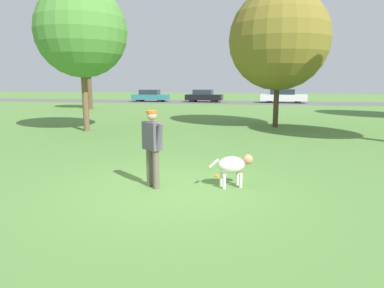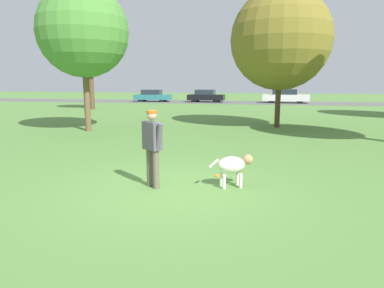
{
  "view_description": "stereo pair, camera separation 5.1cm",
  "coord_description": "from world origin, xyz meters",
  "px_view_note": "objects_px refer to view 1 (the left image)",
  "views": [
    {
      "loc": [
        1.78,
        -6.42,
        2.13
      ],
      "look_at": [
        0.46,
        0.21,
        0.9
      ],
      "focal_mm": 32.0,
      "sensor_mm": 36.0,
      "label": 1
    },
    {
      "loc": [
        1.83,
        -6.41,
        2.13
      ],
      "look_at": [
        0.46,
        0.21,
        0.9
      ],
      "focal_mm": 32.0,
      "sensor_mm": 36.0,
      "label": 2
    }
  ],
  "objects_px": {
    "tree_mid_center": "(279,40)",
    "tree_far_left": "(88,56)",
    "parked_car_teal": "(150,96)",
    "parked_car_white": "(283,96)",
    "dog": "(233,165)",
    "parked_car_black": "(204,96)",
    "person": "(152,143)",
    "tree_near_left": "(81,32)",
    "frisbee": "(219,176)"
  },
  "relations": [
    {
      "from": "person",
      "to": "dog",
      "type": "xyz_separation_m",
      "value": [
        1.61,
        0.35,
        -0.47
      ]
    },
    {
      "from": "parked_car_teal",
      "to": "tree_mid_center",
      "type": "bearing_deg",
      "value": -59.44
    },
    {
      "from": "tree_far_left",
      "to": "parked_car_white",
      "type": "height_order",
      "value": "tree_far_left"
    },
    {
      "from": "dog",
      "to": "parked_car_white",
      "type": "bearing_deg",
      "value": 60.61
    },
    {
      "from": "dog",
      "to": "tree_mid_center",
      "type": "relative_size",
      "value": 0.14
    },
    {
      "from": "dog",
      "to": "parked_car_teal",
      "type": "bearing_deg",
      "value": 87.15
    },
    {
      "from": "tree_near_left",
      "to": "tree_mid_center",
      "type": "relative_size",
      "value": 0.97
    },
    {
      "from": "dog",
      "to": "parked_car_black",
      "type": "height_order",
      "value": "parked_car_black"
    },
    {
      "from": "dog",
      "to": "tree_far_left",
      "type": "distance_m",
      "value": 22.41
    },
    {
      "from": "tree_near_left",
      "to": "parked_car_white",
      "type": "bearing_deg",
      "value": 66.51
    },
    {
      "from": "tree_far_left",
      "to": "dog",
      "type": "bearing_deg",
      "value": -55.11
    },
    {
      "from": "frisbee",
      "to": "parked_car_teal",
      "type": "distance_m",
      "value": 30.25
    },
    {
      "from": "parked_car_white",
      "to": "parked_car_teal",
      "type": "bearing_deg",
      "value": -175.98
    },
    {
      "from": "dog",
      "to": "parked_car_teal",
      "type": "relative_size",
      "value": 0.23
    },
    {
      "from": "person",
      "to": "tree_far_left",
      "type": "height_order",
      "value": "tree_far_left"
    },
    {
      "from": "tree_far_left",
      "to": "parked_car_black",
      "type": "bearing_deg",
      "value": 56.8
    },
    {
      "from": "dog",
      "to": "tree_far_left",
      "type": "height_order",
      "value": "tree_far_left"
    },
    {
      "from": "person",
      "to": "tree_far_left",
      "type": "xyz_separation_m",
      "value": [
        -11.04,
        18.49,
        3.14
      ]
    },
    {
      "from": "person",
      "to": "parked_car_black",
      "type": "bearing_deg",
      "value": 134.7
    },
    {
      "from": "parked_car_teal",
      "to": "parked_car_white",
      "type": "distance_m",
      "value": 13.98
    },
    {
      "from": "tree_far_left",
      "to": "parked_car_black",
      "type": "distance_m",
      "value": 13.7
    },
    {
      "from": "dog",
      "to": "tree_mid_center",
      "type": "bearing_deg",
      "value": 58.87
    },
    {
      "from": "tree_mid_center",
      "to": "parked_car_black",
      "type": "bearing_deg",
      "value": 108.83
    },
    {
      "from": "tree_mid_center",
      "to": "parked_car_teal",
      "type": "relative_size",
      "value": 1.6
    },
    {
      "from": "tree_mid_center",
      "to": "parked_car_teal",
      "type": "bearing_deg",
      "value": 123.04
    },
    {
      "from": "tree_far_left",
      "to": "parked_car_teal",
      "type": "xyz_separation_m",
      "value": [
        1.44,
        10.84,
        -3.44
      ]
    },
    {
      "from": "frisbee",
      "to": "parked_car_black",
      "type": "height_order",
      "value": "parked_car_black"
    },
    {
      "from": "person",
      "to": "parked_car_white",
      "type": "distance_m",
      "value": 29.94
    },
    {
      "from": "tree_far_left",
      "to": "tree_mid_center",
      "type": "bearing_deg",
      "value": -30.85
    },
    {
      "from": "tree_mid_center",
      "to": "person",
      "type": "bearing_deg",
      "value": -105.56
    },
    {
      "from": "tree_mid_center",
      "to": "tree_far_left",
      "type": "relative_size",
      "value": 1.14
    },
    {
      "from": "frisbee",
      "to": "tree_far_left",
      "type": "relative_size",
      "value": 0.04
    },
    {
      "from": "tree_far_left",
      "to": "tree_near_left",
      "type": "bearing_deg",
      "value": -63.12
    },
    {
      "from": "frisbee",
      "to": "tree_near_left",
      "type": "bearing_deg",
      "value": 136.83
    },
    {
      "from": "dog",
      "to": "parked_car_teal",
      "type": "distance_m",
      "value": 31.07
    },
    {
      "from": "frisbee",
      "to": "tree_mid_center",
      "type": "distance_m",
      "value": 10.08
    },
    {
      "from": "tree_mid_center",
      "to": "tree_far_left",
      "type": "height_order",
      "value": "tree_mid_center"
    },
    {
      "from": "tree_near_left",
      "to": "parked_car_black",
      "type": "xyz_separation_m",
      "value": [
        1.57,
        22.33,
        -3.55
      ]
    },
    {
      "from": "tree_mid_center",
      "to": "parked_car_white",
      "type": "height_order",
      "value": "tree_mid_center"
    },
    {
      "from": "dog",
      "to": "tree_mid_center",
      "type": "height_order",
      "value": "tree_mid_center"
    },
    {
      "from": "tree_far_left",
      "to": "parked_car_teal",
      "type": "relative_size",
      "value": 1.4
    },
    {
      "from": "tree_mid_center",
      "to": "parked_car_white",
      "type": "relative_size",
      "value": 1.36
    },
    {
      "from": "parked_car_teal",
      "to": "parked_car_black",
      "type": "height_order",
      "value": "parked_car_black"
    },
    {
      "from": "tree_near_left",
      "to": "dog",
      "type": "bearing_deg",
      "value": -44.82
    },
    {
      "from": "dog",
      "to": "parked_car_teal",
      "type": "xyz_separation_m",
      "value": [
        -11.21,
        28.98,
        0.18
      ]
    },
    {
      "from": "person",
      "to": "tree_near_left",
      "type": "relative_size",
      "value": 0.26
    },
    {
      "from": "tree_mid_center",
      "to": "dog",
      "type": "bearing_deg",
      "value": -97.13
    },
    {
      "from": "person",
      "to": "parked_car_black",
      "type": "xyz_separation_m",
      "value": [
        -3.77,
        29.59,
        -0.28
      ]
    },
    {
      "from": "person",
      "to": "parked_car_white",
      "type": "xyz_separation_m",
      "value": [
        4.37,
        29.62,
        -0.24
      ]
    },
    {
      "from": "frisbee",
      "to": "parked_car_black",
      "type": "distance_m",
      "value": 28.94
    }
  ]
}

